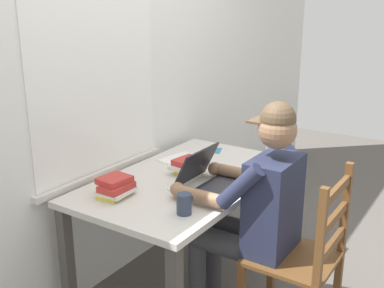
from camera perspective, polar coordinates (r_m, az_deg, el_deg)
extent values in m
plane|color=#56514C|center=(3.10, -0.49, -16.53)|extent=(8.00, 8.00, 0.00)
cube|color=silver|center=(2.92, -8.67, 8.68)|extent=(6.00, 0.04, 2.60)
cube|color=white|center=(2.74, -11.50, 7.97)|extent=(0.98, 0.01, 1.10)
cube|color=beige|center=(2.87, -10.75, -3.32)|extent=(1.04, 0.06, 0.04)
cube|color=beige|center=(2.77, -0.52, -4.38)|extent=(1.39, 0.82, 0.03)
cube|color=#4C4742|center=(3.29, 11.16, -7.97)|extent=(0.06, 0.06, 0.68)
cube|color=#4C4742|center=(2.72, -14.97, -13.94)|extent=(0.06, 0.06, 0.68)
cube|color=#4C4742|center=(3.59, 0.46, -5.42)|extent=(0.06, 0.06, 0.68)
cube|color=#232842|center=(2.42, 9.88, -7.32)|extent=(0.34, 0.20, 0.50)
sphere|color=#936B4C|center=(2.29, 10.38, 1.72)|extent=(0.19, 0.19, 0.19)
sphere|color=brown|center=(2.28, 10.45, 2.99)|extent=(0.17, 0.17, 0.17)
cube|color=brown|center=(2.32, 8.48, 2.83)|extent=(0.13, 0.10, 0.01)
cylinder|color=#38383D|center=(2.54, 4.53, -12.22)|extent=(0.13, 0.40, 0.13)
cylinder|color=#38383D|center=(2.68, 6.43, -10.61)|extent=(0.13, 0.40, 0.13)
cylinder|color=#38383D|center=(2.75, 0.63, -15.44)|extent=(0.10, 0.10, 0.47)
cylinder|color=#38383D|center=(2.88, 2.63, -13.82)|extent=(0.10, 0.10, 0.47)
cylinder|color=#232842|center=(2.23, 5.86, -5.21)|extent=(0.10, 0.25, 0.26)
cylinder|color=#936B4C|center=(2.38, 0.86, -6.37)|extent=(0.07, 0.28, 0.07)
sphere|color=#936B4C|center=(2.46, -1.78, -5.58)|extent=(0.08, 0.08, 0.08)
cylinder|color=#232842|center=(2.57, 10.02, -2.34)|extent=(0.10, 0.25, 0.26)
cylinder|color=#936B4C|center=(2.70, 5.44, -3.53)|extent=(0.07, 0.28, 0.07)
sphere|color=#936B4C|center=(2.76, 2.78, -3.04)|extent=(0.08, 0.08, 0.08)
cube|color=brown|center=(2.50, 12.15, -13.32)|extent=(0.42, 0.42, 0.02)
cube|color=brown|center=(2.84, 9.63, -14.84)|extent=(0.04, 0.04, 0.45)
cube|color=brown|center=(2.51, 18.20, -7.39)|extent=(0.04, 0.04, 0.48)
cube|color=brown|center=(2.17, 15.40, -11.01)|extent=(0.04, 0.04, 0.48)
cube|color=brown|center=(2.39, 16.66, -11.66)|extent=(0.36, 0.02, 0.04)
cube|color=brown|center=(2.33, 16.95, -8.63)|extent=(0.36, 0.02, 0.04)
cube|color=brown|center=(2.27, 17.25, -5.44)|extent=(0.36, 0.02, 0.04)
cube|color=#232328|center=(2.58, 3.57, -5.48)|extent=(0.33, 0.23, 0.02)
cube|color=#38383D|center=(2.58, 3.57, -5.28)|extent=(0.29, 0.17, 0.00)
cube|color=#232328|center=(2.62, 0.53, -2.58)|extent=(0.33, 0.10, 0.20)
cube|color=silver|center=(2.62, 0.53, -2.58)|extent=(0.29, 0.08, 0.17)
ellipsoid|color=black|center=(2.81, 6.64, -3.46)|extent=(0.06, 0.10, 0.03)
cylinder|color=white|center=(3.08, 9.67, -1.05)|extent=(0.08, 0.08, 0.10)
torus|color=white|center=(3.13, 10.05, -0.72)|extent=(0.05, 0.01, 0.05)
cylinder|color=#2D384C|center=(2.29, -0.98, -7.32)|extent=(0.07, 0.07, 0.10)
torus|color=#2D384C|center=(2.32, -0.29, -6.79)|extent=(0.05, 0.01, 0.05)
cube|color=gold|center=(2.54, -9.41, -6.06)|extent=(0.19, 0.14, 0.02)
cube|color=white|center=(2.52, -9.18, -5.68)|extent=(0.19, 0.16, 0.02)
cube|color=#BC332D|center=(2.51, -9.19, -5.19)|extent=(0.18, 0.12, 0.03)
cube|color=#BC332D|center=(2.51, -9.43, -4.34)|extent=(0.17, 0.15, 0.03)
cube|color=gold|center=(2.82, -0.35, -3.25)|extent=(0.16, 0.13, 0.03)
cube|color=white|center=(2.82, -0.69, -2.65)|extent=(0.20, 0.15, 0.03)
cube|color=#BC332D|center=(2.79, -0.42, -2.18)|extent=(0.18, 0.16, 0.03)
cube|color=white|center=(3.06, -1.31, -1.89)|extent=(0.29, 0.25, 0.01)
cube|color=silver|center=(2.60, -0.33, -5.36)|extent=(0.23, 0.18, 0.01)
cube|color=teal|center=(3.25, 2.75, -0.80)|extent=(0.15, 0.13, 0.00)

